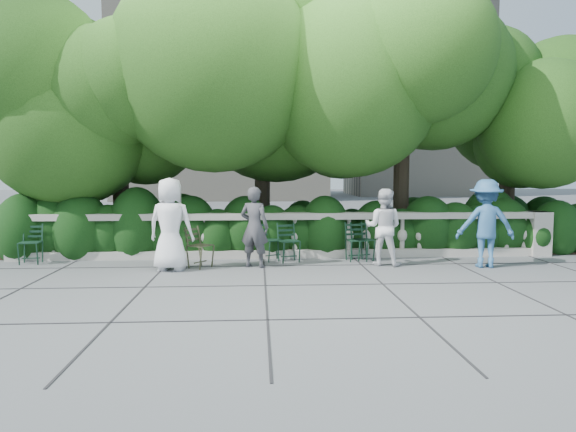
{
  "coord_description": "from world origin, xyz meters",
  "views": [
    {
      "loc": [
        -0.61,
        -9.48,
        1.92
      ],
      "look_at": [
        0.0,
        1.0,
        1.0
      ],
      "focal_mm": 32.0,
      "sensor_mm": 36.0,
      "label": 1
    }
  ],
  "objects": [
    {
      "name": "tree_canopy",
      "position": [
        0.69,
        3.19,
        3.96
      ],
      "size": [
        15.04,
        6.52,
        6.78
      ],
      "color": "#3F3023",
      "rests_on": "ground"
    },
    {
      "name": "balustrade",
      "position": [
        0.0,
        1.8,
        0.49
      ],
      "size": [
        12.0,
        0.44,
        1.0
      ],
      "color": "#9E998E",
      "rests_on": "ground"
    },
    {
      "name": "person_casual_man",
      "position": [
        1.94,
        0.78,
        0.78
      ],
      "size": [
        0.94,
        0.85,
        1.57
      ],
      "primitive_type": "imported",
      "rotation": [
        0.0,
        0.0,
        2.73
      ],
      "color": "silver",
      "rests_on": "ground"
    },
    {
      "name": "person_woman_grey",
      "position": [
        -0.69,
        0.69,
        0.81
      ],
      "size": [
        0.69,
        0.58,
        1.62
      ],
      "primitive_type": "imported",
      "rotation": [
        0.0,
        0.0,
        2.76
      ],
      "color": "#3E3D42",
      "rests_on": "ground"
    },
    {
      "name": "shrub_hedge",
      "position": [
        0.0,
        3.0,
        0.0
      ],
      "size": [
        15.0,
        2.6,
        1.7
      ],
      "primitive_type": null,
      "color": "black",
      "rests_on": "ground"
    },
    {
      "name": "person_older_blue",
      "position": [
        3.92,
        0.44,
        0.88
      ],
      "size": [
        1.22,
        0.81,
        1.76
      ],
      "primitive_type": "imported",
      "rotation": [
        0.0,
        0.0,
        2.99
      ],
      "color": "#2E5D8C",
      "rests_on": "ground"
    },
    {
      "name": "chair_c",
      "position": [
        0.07,
        1.11,
        0.0
      ],
      "size": [
        0.56,
        0.58,
        0.84
      ],
      "primitive_type": null,
      "rotation": [
        0.0,
        0.0,
        0.28
      ],
      "color": "black",
      "rests_on": "ground"
    },
    {
      "name": "ground",
      "position": [
        0.0,
        0.0,
        0.0
      ],
      "size": [
        90.0,
        90.0,
        0.0
      ],
      "primitive_type": "plane",
      "color": "#505357",
      "rests_on": "ground"
    },
    {
      "name": "chair_weathered",
      "position": [
        -1.65,
        0.61,
        0.0
      ],
      "size": [
        0.65,
        0.64,
        0.84
      ],
      "primitive_type": null,
      "rotation": [
        0.0,
        0.0,
        0.95
      ],
      "color": "black",
      "rests_on": "ground"
    },
    {
      "name": "chair_f",
      "position": [
        1.51,
        1.15,
        0.0
      ],
      "size": [
        0.51,
        0.54,
        0.84
      ],
      "primitive_type": null,
      "rotation": [
        0.0,
        0.0,
        0.15
      ],
      "color": "black",
      "rests_on": "ground"
    },
    {
      "name": "person_businessman",
      "position": [
        -2.3,
        0.46,
        0.9
      ],
      "size": [
        0.98,
        0.74,
        1.8
      ],
      "primitive_type": "imported",
      "rotation": [
        0.0,
        0.0,
        2.93
      ],
      "color": "white",
      "rests_on": "ground"
    },
    {
      "name": "chair_a",
      "position": [
        -5.32,
        1.19,
        0.0
      ],
      "size": [
        0.48,
        0.52,
        0.84
      ],
      "primitive_type": null,
      "rotation": [
        0.0,
        0.0,
        0.09
      ],
      "color": "black",
      "rests_on": "ground"
    },
    {
      "name": "chair_b",
      "position": [
        -0.24,
        1.29,
        0.0
      ],
      "size": [
        0.61,
        0.63,
        0.84
      ],
      "primitive_type": null,
      "rotation": [
        0.0,
        0.0,
        0.47
      ],
      "color": "black",
      "rests_on": "ground"
    },
    {
      "name": "chair_d",
      "position": [
        1.68,
        1.21,
        0.0
      ],
      "size": [
        0.57,
        0.59,
        0.84
      ],
      "primitive_type": null,
      "rotation": [
        0.0,
        0.0,
        0.32
      ],
      "color": "black",
      "rests_on": "ground"
    }
  ]
}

